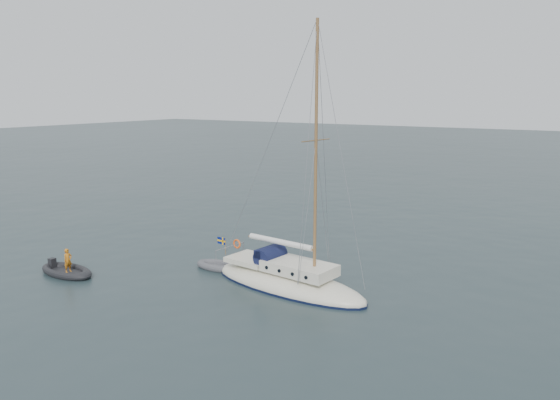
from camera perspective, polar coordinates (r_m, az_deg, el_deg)
The scene contains 4 objects.
ground at distance 31.82m, azimuth 1.77°, elevation -8.04°, with size 300.00×300.00×0.00m, color black.
sailboat at distance 29.77m, azimuth 0.86°, elevation -7.14°, with size 10.26×3.07×14.61m.
dinghy at distance 33.34m, azimuth -6.46°, elevation -6.86°, with size 3.02×1.36×0.43m.
rib at distance 34.50m, azimuth -21.42°, elevation -6.86°, with size 3.93×1.79×1.61m.
Camera 1 is at (15.30, -25.90, 10.37)m, focal length 35.00 mm.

